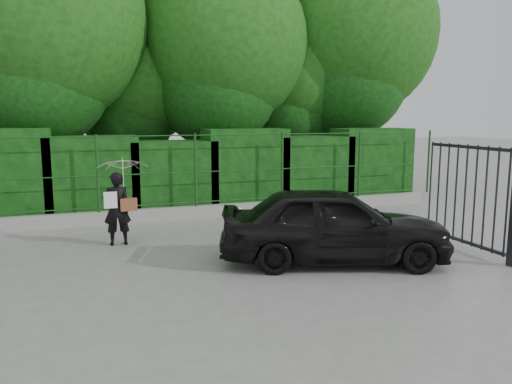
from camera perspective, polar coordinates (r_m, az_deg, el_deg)
name	(u,v)px	position (r m, az deg, el deg)	size (l,w,h in m)	color
ground	(233,273)	(8.22, -2.65, -9.23)	(80.00, 80.00, 0.00)	gray
kerb	(180,213)	(12.43, -8.64, -2.39)	(14.00, 0.25, 0.30)	#9E9E99
fence	(188,170)	(12.31, -7.74, 2.47)	(14.13, 0.06, 1.80)	#184617
hedge	(168,172)	(13.25, -10.02, 2.21)	(14.20, 1.20, 2.27)	black
trees	(194,45)	(15.73, -7.08, 16.34)	(17.10, 6.15, 8.08)	black
gate	(495,193)	(9.71, 25.67, -0.10)	(0.22, 2.33, 2.36)	#24242B
woman	(122,188)	(10.13, -15.05, 0.50)	(1.01, 1.03, 1.71)	black
car	(334,224)	(8.75, 8.87, -3.68)	(1.58, 3.92, 1.34)	black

